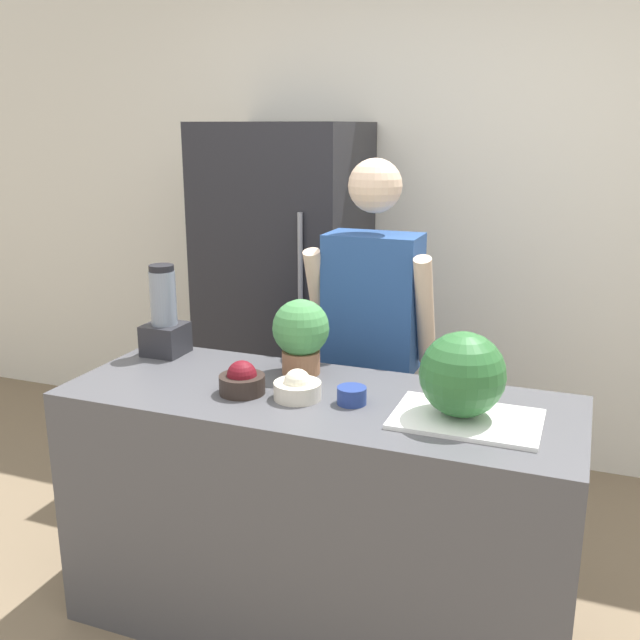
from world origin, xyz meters
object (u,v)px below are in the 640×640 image
object	(u,v)px
bowl_cream	(297,388)
bowl_small_blue	(352,395)
bowl_cherries	(242,381)
watermelon	(462,374)
potted_plant	(301,333)
person	(372,353)
refrigerator	(286,296)
blender	(164,319)

from	to	relation	value
bowl_cream	bowl_small_blue	size ratio (longest dim) A/B	1.64
bowl_cherries	bowl_cream	distance (m)	0.19
watermelon	potted_plant	size ratio (longest dim) A/B	0.96
bowl_cream	watermelon	bearing A→B (deg)	2.34
person	bowl_cream	size ratio (longest dim) A/B	10.40
bowl_small_blue	refrigerator	bearing A→B (deg)	121.78
bowl_cherries	bowl_small_blue	bearing A→B (deg)	6.60
refrigerator	bowl_cherries	distance (m)	1.41
bowl_cherries	bowl_cream	bearing A→B (deg)	6.47
bowl_cream	potted_plant	bearing A→B (deg)	109.86
person	potted_plant	bearing A→B (deg)	-106.98
refrigerator	person	distance (m)	0.93
watermelon	blender	world-z (taller)	blender
blender	bowl_cream	bearing A→B (deg)	-20.78
refrigerator	bowl_cream	distance (m)	1.46
refrigerator	bowl_small_blue	size ratio (longest dim) A/B	18.50
refrigerator	bowl_small_blue	world-z (taller)	refrigerator
person	blender	world-z (taller)	person
bowl_cherries	potted_plant	size ratio (longest dim) A/B	0.57
watermelon	blender	size ratio (longest dim) A/B	0.74
watermelon	bowl_cream	distance (m)	0.54
refrigerator	watermelon	xyz separation A→B (m)	(1.15, -1.30, 0.14)
refrigerator	person	world-z (taller)	refrigerator
refrigerator	blender	world-z (taller)	refrigerator
person	watermelon	bearing A→B (deg)	-53.72
person	watermelon	xyz separation A→B (m)	(0.48, -0.65, 0.19)
potted_plant	bowl_cherries	bearing A→B (deg)	-112.51
blender	watermelon	bearing A→B (deg)	-10.94
refrigerator	potted_plant	size ratio (longest dim) A/B	6.49
bowl_cream	bowl_small_blue	xyz separation A→B (m)	(0.18, 0.02, -0.01)
watermelon	blender	bearing A→B (deg)	169.06
person	refrigerator	bearing A→B (deg)	136.23
refrigerator	watermelon	bearing A→B (deg)	-48.39
bowl_small_blue	blender	size ratio (longest dim) A/B	0.27
blender	bowl_small_blue	bearing A→B (deg)	-15.29
bowl_cherries	bowl_cream	xyz separation A→B (m)	(0.19, 0.02, -0.01)
person	blender	size ratio (longest dim) A/B	4.60
person	bowl_cherries	size ratio (longest dim) A/B	10.57
bowl_cherries	bowl_cream	size ratio (longest dim) A/B	0.98
bowl_cream	blender	world-z (taller)	blender
person	bowl_cream	distance (m)	0.68
person	blender	distance (m)	0.85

